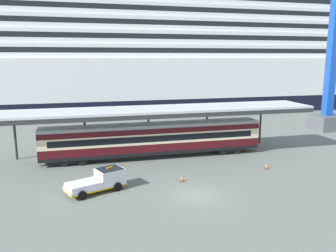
{
  "coord_description": "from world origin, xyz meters",
  "views": [
    {
      "loc": [
        -9.48,
        -26.72,
        11.74
      ],
      "look_at": [
        -0.33,
        8.68,
        4.5
      ],
      "focal_mm": 36.99,
      "sensor_mm": 36.0,
      "label": 1
    }
  ],
  "objects_px": {
    "train_carriage": "(154,138)",
    "service_truck": "(101,180)",
    "cruise_ship": "(126,59)",
    "traffic_cone_mid": "(182,178)",
    "traffic_cone_near": "(266,166)"
  },
  "relations": [
    {
      "from": "train_carriage",
      "to": "traffic_cone_mid",
      "type": "relative_size",
      "value": 39.36
    },
    {
      "from": "service_truck",
      "to": "train_carriage",
      "type": "bearing_deg",
      "value": 53.13
    },
    {
      "from": "cruise_ship",
      "to": "service_truck",
      "type": "relative_size",
      "value": 27.12
    },
    {
      "from": "traffic_cone_mid",
      "to": "train_carriage",
      "type": "bearing_deg",
      "value": 95.48
    },
    {
      "from": "cruise_ship",
      "to": "traffic_cone_mid",
      "type": "relative_size",
      "value": 229.36
    },
    {
      "from": "cruise_ship",
      "to": "traffic_cone_mid",
      "type": "bearing_deg",
      "value": -91.81
    },
    {
      "from": "cruise_ship",
      "to": "service_truck",
      "type": "xyz_separation_m",
      "value": [
        -9.27,
        -50.04,
        -10.52
      ]
    },
    {
      "from": "train_carriage",
      "to": "service_truck",
      "type": "relative_size",
      "value": 4.65
    },
    {
      "from": "cruise_ship",
      "to": "train_carriage",
      "type": "distance_m",
      "value": 41.99
    },
    {
      "from": "cruise_ship",
      "to": "traffic_cone_near",
      "type": "bearing_deg",
      "value": -80.11
    },
    {
      "from": "cruise_ship",
      "to": "train_carriage",
      "type": "bearing_deg",
      "value": -93.37
    },
    {
      "from": "cruise_ship",
      "to": "traffic_cone_mid",
      "type": "height_order",
      "value": "cruise_ship"
    },
    {
      "from": "train_carriage",
      "to": "traffic_cone_mid",
      "type": "distance_m",
      "value": 9.02
    },
    {
      "from": "traffic_cone_near",
      "to": "traffic_cone_mid",
      "type": "relative_size",
      "value": 0.93
    },
    {
      "from": "service_truck",
      "to": "traffic_cone_near",
      "type": "bearing_deg",
      "value": 6.04
    }
  ]
}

